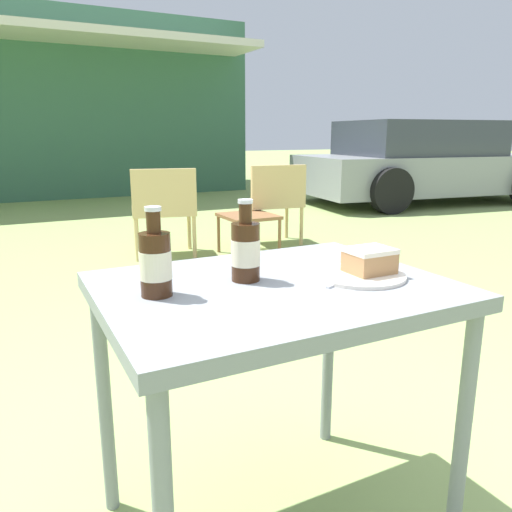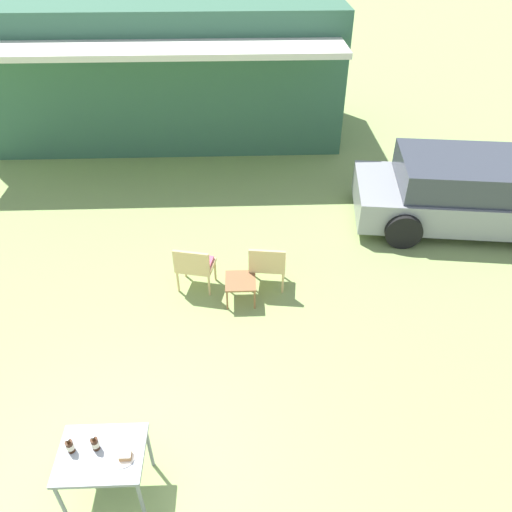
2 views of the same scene
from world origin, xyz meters
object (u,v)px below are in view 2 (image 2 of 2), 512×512
Objects in this scene: wicker_chair_plain at (267,263)px; parked_car at (466,193)px; garden_side_table at (241,282)px; patio_table at (102,458)px; cake_on_plate at (124,456)px; cola_bottle_far at (70,446)px; wicker_chair_cushioned at (195,264)px; cola_bottle_near at (95,444)px.

parked_car is at bearing -147.39° from wicker_chair_plain.
wicker_chair_plain is 1.65× the size of garden_side_table.
wicker_chair_plain is at bearing -147.37° from parked_car.
wicker_chair_plain is 3.84m from patio_table.
cake_on_plate is (-1.18, -3.12, 0.43)m from garden_side_table.
patio_table is 4.10× the size of cola_bottle_far.
cola_bottle_near is (-0.77, -3.31, 0.34)m from wicker_chair_cushioned.
parked_car is 4.22m from wicker_chair_plain.
cola_bottle_near is (-1.48, -3.01, 0.49)m from garden_side_table.
cola_bottle_far is (-0.29, 0.04, 0.16)m from patio_table.
wicker_chair_plain is 3.97m from cola_bottle_far.
cola_bottle_far is at bearing 64.32° from wicker_chair_plain.
cola_bottle_far is (-2.16, -3.31, 0.34)m from wicker_chair_plain.
cola_bottle_near is (-5.73, -5.09, 0.18)m from parked_car.
patio_table is 0.28m from cake_on_plate.
wicker_chair_plain is at bearing 64.65° from cake_on_plate.
cola_bottle_far reaches higher than garden_side_table.
garden_side_table is 3.52m from cola_bottle_far.
parked_car is 8.76× the size of garden_side_table.
wicker_chair_cushioned is at bearing 73.16° from cola_bottle_far.
cake_on_plate is at bearing 72.05° from wicker_chair_plain.
cola_bottle_far is (-0.54, 0.09, 0.05)m from cake_on_plate.
cake_on_plate is at bearing -9.87° from cola_bottle_far.
cola_bottle_far is at bearing 85.70° from wicker_chair_cushioned.
wicker_chair_cushioned is 3.50m from cola_bottle_far.
cola_bottle_near reaches higher than cake_on_plate.
wicker_chair_cushioned is at bearing 6.40° from wicker_chair_plain.
cake_on_plate is at bearing -20.63° from cola_bottle_near.
cake_on_plate is (-5.43, -5.21, 0.13)m from parked_car.
wicker_chair_plain is at bearing 60.93° from patio_table.
cola_bottle_near is at bearing 89.52° from wicker_chair_cushioned.
wicker_chair_cushioned is 3.87× the size of cola_bottle_near.
cola_bottle_near is at bearing -130.98° from parked_car.
cola_bottle_near is (-0.30, 0.11, 0.05)m from cake_on_plate.
cola_bottle_near reaches higher than wicker_chair_cushioned.
cola_bottle_far reaches higher than wicker_chair_plain.
parked_car is at bearing 43.78° from cake_on_plate.
wicker_chair_plain is 3.41× the size of cake_on_plate.
patio_table is at bearing -130.40° from parked_car.
cola_bottle_far is (-1.01, -3.33, 0.34)m from wicker_chair_cushioned.
wicker_chair_cushioned is 0.79m from garden_side_table.
parked_car is 7.87m from cola_bottle_far.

